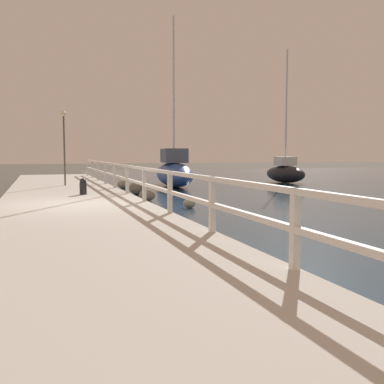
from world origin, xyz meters
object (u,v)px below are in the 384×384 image
Objects in this scene: mooring_bollard at (83,186)px; sailboat_blue at (174,172)px; dock_lamp at (64,135)px; sailboat_black at (285,172)px.

mooring_bollard is 0.07× the size of sailboat_blue.
sailboat_blue is (4.86, 5.64, 0.20)m from mooring_bollard.
mooring_bollard is 5.05m from dock_lamp.
sailboat_blue reaches higher than sailboat_black.
dock_lamp is 0.39× the size of sailboat_blue.
sailboat_blue reaches higher than dock_lamp.
sailboat_black is (11.51, 6.41, 0.07)m from mooring_bollard.
mooring_bollard is 7.44m from sailboat_blue.
sailboat_blue is (-6.65, -0.77, 0.14)m from sailboat_black.
sailboat_black is (11.85, 1.74, -1.83)m from dock_lamp.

